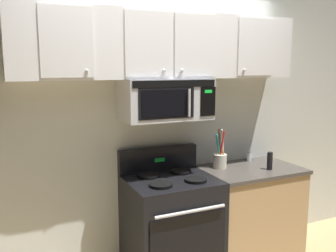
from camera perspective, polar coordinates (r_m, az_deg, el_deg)
name	(u,v)px	position (r m, az deg, el deg)	size (l,w,h in m)	color
back_wall	(154,121)	(3.40, -2.12, 0.73)	(5.20, 0.10, 2.70)	silver
stove_range	(171,226)	(3.33, 0.49, -15.32)	(0.76, 0.69, 1.12)	black
over_range_microwave	(166,99)	(3.15, -0.39, 4.18)	(0.76, 0.43, 0.35)	#B7BABF
upper_cabinets	(164,46)	(3.17, -0.63, 12.35)	(2.50, 0.36, 0.55)	silver
counter_segment	(249,212)	(3.75, 12.45, -12.95)	(0.93, 0.65, 0.90)	tan
utensil_crock_cream	(220,158)	(3.52, 8.10, -4.93)	(0.13, 0.13, 0.38)	beige
salt_shaker	(249,157)	(3.83, 12.48, -4.68)	(0.05, 0.05, 0.09)	white
pepper_mill	(270,161)	(3.56, 15.51, -5.24)	(0.05, 0.05, 0.17)	black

